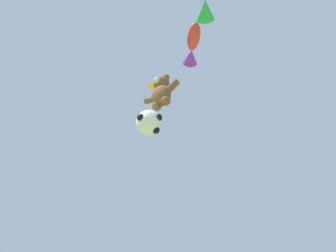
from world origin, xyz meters
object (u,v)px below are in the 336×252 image
(diamond_kite, at_px, (156,87))
(fish_kite_crimson, at_px, (192,47))
(soccer_ball_kite, at_px, (149,123))
(teddy_bear_kite, at_px, (161,92))

(diamond_kite, bearing_deg, fish_kite_crimson, -18.59)
(soccer_ball_kite, height_order, diamond_kite, diamond_kite)
(teddy_bear_kite, distance_m, fish_kite_crimson, 3.34)
(soccer_ball_kite, distance_m, fish_kite_crimson, 5.07)
(soccer_ball_kite, relative_size, diamond_kite, 0.43)
(fish_kite_crimson, relative_size, diamond_kite, 0.77)
(diamond_kite, bearing_deg, soccer_ball_kite, -50.57)
(teddy_bear_kite, distance_m, diamond_kite, 4.44)
(fish_kite_crimson, bearing_deg, teddy_bear_kite, -161.82)
(teddy_bear_kite, height_order, diamond_kite, diamond_kite)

